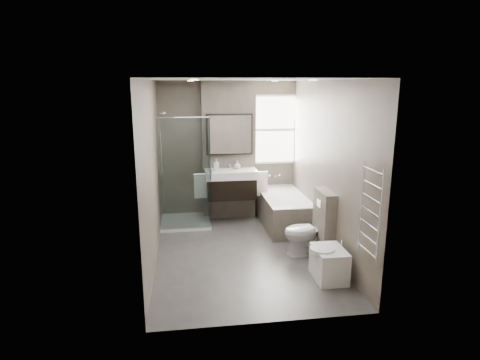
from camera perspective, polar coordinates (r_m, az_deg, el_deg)
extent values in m
cube|color=#454240|center=(6.33, 0.29, -10.42)|extent=(2.65, 3.85, 0.05)
cube|color=silver|center=(5.78, 0.32, 14.35)|extent=(2.65, 3.85, 0.05)
cube|color=#675C4F|center=(7.79, -1.75, 4.36)|extent=(2.65, 0.05, 2.60)
cube|color=#675C4F|center=(4.08, 4.24, -4.28)|extent=(2.65, 0.05, 2.60)
cube|color=#675C4F|center=(5.87, -12.60, 0.98)|extent=(0.05, 3.85, 2.60)
cube|color=#675C4F|center=(6.24, 12.44, 1.72)|extent=(0.05, 3.85, 2.60)
cube|color=#61574D|center=(7.64, -1.63, 4.18)|extent=(1.00, 0.25, 2.60)
cube|color=black|center=(7.44, -1.29, -1.13)|extent=(0.90, 0.45, 0.38)
cube|color=white|center=(7.37, -1.30, 0.87)|extent=(0.95, 0.47, 0.15)
cylinder|color=silver|center=(7.51, -1.46, 2.15)|extent=(0.03, 0.03, 0.12)
cylinder|color=silver|center=(7.44, -1.41, 2.48)|extent=(0.02, 0.12, 0.02)
cube|color=black|center=(7.44, -1.51, 6.50)|extent=(0.86, 0.06, 0.76)
cube|color=white|center=(7.40, -1.48, 6.46)|extent=(0.80, 0.02, 0.70)
cube|color=silver|center=(7.36, -5.61, -0.86)|extent=(0.24, 0.06, 0.44)
cube|color=silver|center=(7.49, 2.98, -0.57)|extent=(0.24, 0.06, 0.44)
cube|color=white|center=(7.60, -7.70, -5.90)|extent=(0.90, 0.90, 0.06)
cube|color=white|center=(6.89, -7.93, 0.73)|extent=(0.88, 0.01, 1.94)
cube|color=white|center=(7.34, -4.48, 1.61)|extent=(0.01, 0.88, 1.94)
cylinder|color=silver|center=(7.30, -11.15, 3.08)|extent=(0.02, 0.02, 1.00)
cube|color=#61574D|center=(7.40, 6.18, -4.38)|extent=(0.75, 1.60, 0.55)
cube|color=white|center=(7.32, 6.23, -2.30)|extent=(0.75, 1.60, 0.03)
cube|color=white|center=(7.34, 6.22, -2.79)|extent=(0.61, 1.42, 0.12)
cube|color=white|center=(7.84, 4.86, 7.15)|extent=(0.98, 0.04, 1.33)
cube|color=white|center=(7.82, 4.91, 7.13)|extent=(0.90, 0.01, 1.25)
cube|color=white|center=(7.81, 4.91, 7.13)|extent=(0.90, 0.01, 0.05)
imported|color=white|center=(6.21, 9.52, -7.22)|extent=(0.76, 0.51, 0.72)
cube|color=#61574D|center=(6.19, 11.86, -6.05)|extent=(0.18, 0.55, 1.00)
cube|color=silver|center=(6.06, 11.16, -3.26)|extent=(0.01, 0.16, 0.11)
cube|color=white|center=(5.56, 12.56, -11.57)|extent=(0.39, 0.54, 0.43)
cylinder|color=white|center=(5.44, 11.60, -9.69)|extent=(0.32, 0.32, 0.05)
cylinder|color=silver|center=(5.50, 14.29, -8.67)|extent=(0.02, 0.02, 0.10)
cylinder|color=silver|center=(4.64, 19.28, -5.15)|extent=(0.03, 0.03, 1.10)
cylinder|color=silver|center=(5.03, 16.92, -3.52)|extent=(0.03, 0.03, 1.10)
cube|color=silver|center=(4.83, 18.05, -4.30)|extent=(0.02, 0.46, 1.00)
imported|color=white|center=(7.33, -3.42, 2.19)|extent=(0.09, 0.09, 0.21)
imported|color=white|center=(7.43, -0.36, 2.18)|extent=(0.12, 0.12, 0.16)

